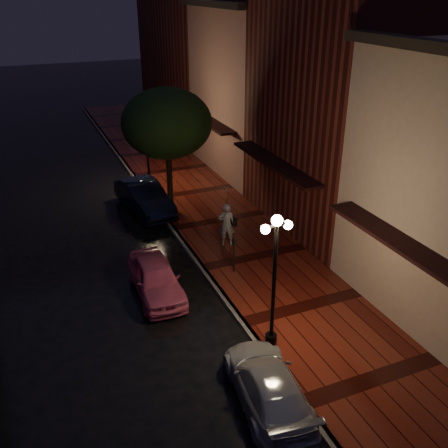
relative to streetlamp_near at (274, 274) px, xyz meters
name	(u,v)px	position (x,y,z in m)	size (l,w,h in m)	color
ground	(203,271)	(-0.35, 5.00, -2.60)	(120.00, 120.00, 0.00)	black
sidewalk	(255,258)	(1.90, 5.00, -2.53)	(4.50, 60.00, 0.15)	#42100B
curb	(203,269)	(-0.35, 5.00, -2.53)	(0.25, 60.00, 0.15)	#595451
storefront_mid	(338,103)	(6.65, 7.00, 2.90)	(5.00, 8.00, 11.00)	#511914
storefront_far	(255,93)	(6.65, 15.00, 1.90)	(5.00, 8.00, 9.00)	#8C5951
storefront_extra	(194,61)	(6.65, 25.00, 2.40)	(5.00, 12.00, 10.00)	#511914
streetlamp_near	(274,274)	(0.00, 0.00, 0.00)	(0.96, 0.36, 4.31)	black
streetlamp_far	(147,143)	(0.00, 14.00, 0.00)	(0.96, 0.36, 4.31)	black
street_tree	(167,125)	(0.26, 10.99, 1.64)	(4.16, 4.16, 5.80)	black
pink_car	(156,278)	(-2.42, 4.18, -1.96)	(1.52, 3.78, 1.29)	#DF5C84
navy_car	(144,197)	(-0.95, 11.41, -1.86)	(1.57, 4.49, 1.48)	black
silver_car	(268,385)	(-1.15, -1.98, -2.02)	(1.63, 4.01, 1.16)	#AEAEB6
woman_with_umbrella	(227,207)	(1.24, 6.36, -0.70)	(1.10, 1.12, 2.65)	white
parking_meter	(234,252)	(0.65, 4.28, -1.62)	(0.15, 0.13, 1.37)	black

